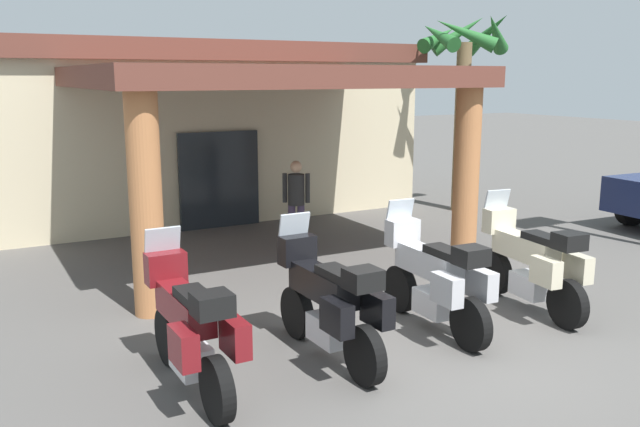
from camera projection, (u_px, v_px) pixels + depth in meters
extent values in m
plane|color=#514F4C|center=(451.00, 351.00, 8.12)|extent=(80.00, 80.00, 0.00)
cube|color=beige|center=(179.00, 136.00, 16.90)|extent=(10.54, 5.60, 3.59)
cube|color=#1E2328|center=(219.00, 180.00, 14.62)|extent=(1.80, 0.11, 2.10)
cube|color=brown|center=(266.00, 77.00, 11.97)|extent=(6.43, 5.29, 0.35)
cylinder|color=#B27042|center=(146.00, 206.00, 9.08)|extent=(0.45, 0.45, 3.08)
cylinder|color=#B27042|center=(466.00, 177.00, 11.71)|extent=(0.45, 0.45, 3.08)
cube|color=brown|center=(176.00, 54.00, 16.50)|extent=(10.94, 6.00, 0.44)
cylinder|color=black|center=(169.00, 336.00, 7.72)|extent=(0.15, 0.66, 0.66)
cylinder|color=black|center=(217.00, 390.00, 6.39)|extent=(0.15, 0.66, 0.66)
cube|color=silver|center=(191.00, 358.00, 7.02)|extent=(0.32, 0.56, 0.32)
cube|color=maroon|center=(185.00, 307.00, 7.05)|extent=(0.31, 1.15, 0.34)
cube|color=black|center=(195.00, 297.00, 6.71)|extent=(0.29, 0.60, 0.10)
cube|color=maroon|center=(166.00, 268.00, 7.53)|extent=(0.44, 0.24, 0.36)
cube|color=#B2BCC6|center=(162.00, 242.00, 7.55)|extent=(0.40, 0.12, 0.36)
cube|color=maroon|center=(184.00, 347.00, 6.31)|extent=(0.18, 0.44, 0.36)
cube|color=maroon|center=(235.00, 337.00, 6.56)|extent=(0.18, 0.44, 0.36)
cube|color=black|center=(212.00, 304.00, 6.27)|extent=(0.36, 0.32, 0.22)
cylinder|color=black|center=(297.00, 312.00, 8.50)|extent=(0.15, 0.66, 0.66)
cylinder|color=black|center=(365.00, 355.00, 7.18)|extent=(0.15, 0.66, 0.66)
cube|color=silver|center=(329.00, 329.00, 7.81)|extent=(0.33, 0.57, 0.32)
cube|color=black|center=(323.00, 284.00, 7.83)|extent=(0.32, 1.15, 0.34)
cube|color=black|center=(338.00, 274.00, 7.49)|extent=(0.29, 0.60, 0.10)
cube|color=black|center=(297.00, 250.00, 8.31)|extent=(0.44, 0.25, 0.36)
cube|color=#B2BCC6|center=(294.00, 227.00, 8.33)|extent=(0.40, 0.12, 0.36)
cube|color=black|center=(337.00, 317.00, 7.09)|extent=(0.19, 0.44, 0.36)
cube|color=black|center=(377.00, 309.00, 7.35)|extent=(0.19, 0.44, 0.36)
cube|color=black|center=(363.00, 279.00, 7.05)|extent=(0.37, 0.33, 0.22)
cylinder|color=black|center=(400.00, 289.00, 9.44)|extent=(0.17, 0.67, 0.66)
cylinder|color=black|center=(471.00, 324.00, 8.08)|extent=(0.17, 0.67, 0.66)
cube|color=silver|center=(434.00, 303.00, 8.73)|extent=(0.35, 0.57, 0.32)
cube|color=#B2B2B7|center=(428.00, 262.00, 8.76)|extent=(0.35, 1.16, 0.34)
cube|color=black|center=(445.00, 252.00, 8.41)|extent=(0.31, 0.61, 0.10)
cube|color=#B2B2B7|center=(402.00, 232.00, 9.26)|extent=(0.45, 0.26, 0.36)
cube|color=#B2BCC6|center=(400.00, 211.00, 9.27)|extent=(0.41, 0.14, 0.36)
cube|color=#B2B2B7|center=(447.00, 290.00, 8.01)|extent=(0.20, 0.45, 0.36)
cube|color=#B2B2B7|center=(481.00, 284.00, 8.24)|extent=(0.20, 0.45, 0.36)
cube|color=black|center=(471.00, 256.00, 7.95)|extent=(0.37, 0.34, 0.22)
cylinder|color=black|center=(495.00, 273.00, 10.20)|extent=(0.22, 0.67, 0.66)
cylinder|color=black|center=(567.00, 304.00, 8.79)|extent=(0.22, 0.67, 0.66)
cube|color=silver|center=(530.00, 285.00, 9.47)|extent=(0.39, 0.59, 0.32)
cube|color=beige|center=(525.00, 248.00, 9.50)|extent=(0.44, 1.18, 0.34)
cube|color=black|center=(543.00, 238.00, 9.14)|extent=(0.35, 0.63, 0.10)
cube|color=beige|center=(499.00, 220.00, 10.02)|extent=(0.47, 0.29, 0.36)
cube|color=#B2BCC6|center=(497.00, 201.00, 10.03)|extent=(0.41, 0.17, 0.36)
cube|color=beige|center=(546.00, 272.00, 8.75)|extent=(0.23, 0.46, 0.36)
cube|color=beige|center=(577.00, 268.00, 8.94)|extent=(0.23, 0.46, 0.36)
cube|color=black|center=(569.00, 241.00, 8.67)|extent=(0.40, 0.36, 0.22)
cylinder|color=#3F334C|center=(292.00, 226.00, 13.00)|extent=(0.14, 0.14, 0.84)
cylinder|color=#3F334C|center=(301.00, 226.00, 12.99)|extent=(0.14, 0.14, 0.84)
cylinder|color=#262626|center=(296.00, 190.00, 12.85)|extent=(0.32, 0.32, 0.59)
cylinder|color=#262626|center=(285.00, 188.00, 12.86)|extent=(0.09, 0.09, 0.56)
cylinder|color=#262626|center=(308.00, 188.00, 12.83)|extent=(0.09, 0.09, 0.56)
sphere|color=tan|center=(296.00, 167.00, 12.76)|extent=(0.23, 0.23, 0.23)
cylinder|color=black|center=(632.00, 207.00, 14.93)|extent=(0.81, 0.29, 0.80)
cylinder|color=brown|center=(461.00, 128.00, 16.27)|extent=(0.35, 0.35, 4.05)
cone|color=#236028|center=(487.00, 33.00, 16.19)|extent=(0.43, 1.42, 1.07)
cone|color=#236028|center=(458.00, 34.00, 16.52)|extent=(1.41, 0.96, 1.09)
cone|color=#236028|center=(439.00, 37.00, 16.29)|extent=(1.51, 0.86, 0.81)
cone|color=#236028|center=(439.00, 35.00, 15.58)|extent=(0.55, 1.50, 0.84)
cone|color=#236028|center=(466.00, 33.00, 15.14)|extent=(1.35, 1.22, 0.90)
cone|color=#236028|center=(496.00, 33.00, 15.51)|extent=(1.39, 1.12, 0.98)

